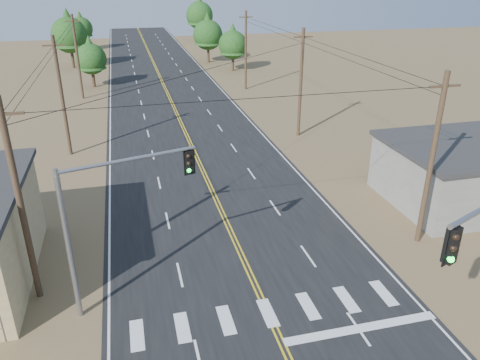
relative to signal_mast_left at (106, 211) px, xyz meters
name	(u,v)px	position (x,y,z in m)	size (l,w,h in m)	color
road	(194,151)	(6.75, 19.54, -4.99)	(15.00, 200.00, 0.02)	black
utility_pole_left_near	(20,203)	(-3.75, 1.54, 0.11)	(1.80, 0.30, 10.00)	#4C3826
utility_pole_left_mid	(62,96)	(-3.75, 21.54, 0.11)	(1.80, 0.30, 10.00)	#4C3826
utility_pole_left_far	(77,57)	(-3.75, 41.54, 0.11)	(1.80, 0.30, 10.00)	#4C3826
utility_pole_right_near	(432,160)	(17.25, 1.54, 0.11)	(1.80, 0.30, 10.00)	#4C3826
utility_pole_right_mid	(301,83)	(17.25, 21.54, 0.11)	(1.80, 0.30, 10.00)	#4C3826
utility_pole_right_far	(246,50)	(17.25, 41.54, 0.11)	(1.80, 0.30, 10.00)	#4C3826
signal_mast_left	(106,211)	(0.00, 0.00, 0.00)	(6.03, 1.83, 7.39)	gray
tree_left_near	(91,56)	(-2.59, 47.81, -0.82)	(4.10, 4.10, 6.84)	#3F2D1E
tree_left_mid	(69,31)	(-6.31, 63.03, 0.73)	(5.62, 5.62, 9.37)	#3F2D1E
tree_left_far	(81,26)	(-5.71, 82.12, -0.43)	(4.48, 4.48, 7.47)	#3F2D1E
tree_right_near	(233,42)	(18.48, 54.21, -0.54)	(4.38, 4.38, 7.30)	#3F2D1E
tree_right_mid	(208,32)	(16.10, 62.50, 0.11)	(5.02, 5.02, 8.36)	#3F2D1E
tree_right_far	(199,12)	(19.34, 89.96, 1.07)	(5.96, 5.96, 9.93)	#3F2D1E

